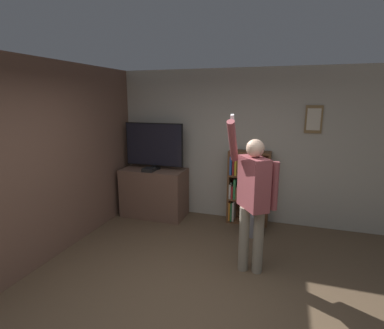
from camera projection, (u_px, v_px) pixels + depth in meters
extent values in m
plane|color=brown|center=(179.00, 314.00, 3.11)|extent=(14.00, 14.00, 0.00)
cube|color=#B2AD9E|center=(232.00, 146.00, 5.39)|extent=(6.14, 0.06, 2.70)
cube|color=olive|center=(314.00, 119.00, 4.84)|extent=(0.27, 0.02, 0.45)
cube|color=beige|center=(314.00, 119.00, 4.83)|extent=(0.21, 0.01, 0.35)
cube|color=brown|center=(84.00, 153.00, 4.72)|extent=(0.06, 4.34, 2.70)
cube|color=brown|center=(154.00, 192.00, 5.65)|extent=(1.17, 0.62, 0.90)
cylinder|color=black|center=(155.00, 168.00, 5.59)|extent=(0.22, 0.22, 0.03)
cylinder|color=black|center=(155.00, 166.00, 5.58)|extent=(0.06, 0.06, 0.05)
cube|color=black|center=(154.00, 144.00, 5.49)|extent=(1.12, 0.04, 0.79)
cube|color=black|center=(154.00, 145.00, 5.47)|extent=(1.08, 0.01, 0.75)
cube|color=black|center=(149.00, 170.00, 5.39)|extent=(0.20, 0.22, 0.06)
cube|color=brown|center=(229.00, 186.00, 5.36)|extent=(0.04, 0.28, 1.30)
cube|color=brown|center=(268.00, 189.00, 5.16)|extent=(0.04, 0.28, 1.30)
cube|color=brown|center=(249.00, 186.00, 5.39)|extent=(0.72, 0.01, 1.30)
cube|color=brown|center=(247.00, 221.00, 5.40)|extent=(0.64, 0.28, 0.04)
cube|color=brown|center=(248.00, 199.00, 5.31)|extent=(0.64, 0.28, 0.04)
cube|color=brown|center=(249.00, 176.00, 5.22)|extent=(0.64, 0.28, 0.04)
cube|color=brown|center=(250.00, 152.00, 5.12)|extent=(0.64, 0.28, 0.04)
cube|color=orange|center=(230.00, 211.00, 5.43)|extent=(0.03, 0.24, 0.35)
cube|color=#338447|center=(232.00, 211.00, 5.43)|extent=(0.02, 0.24, 0.34)
cube|color=beige|center=(234.00, 211.00, 5.42)|extent=(0.03, 0.25, 0.36)
cube|color=beige|center=(231.00, 190.00, 5.35)|extent=(0.03, 0.23, 0.26)
cube|color=red|center=(233.00, 191.00, 5.35)|extent=(0.03, 0.26, 0.22)
cube|color=#338447|center=(235.00, 188.00, 5.31)|extent=(0.04, 0.23, 0.35)
cube|color=#99663D|center=(237.00, 192.00, 5.33)|extent=(0.02, 0.26, 0.22)
cube|color=orange|center=(239.00, 192.00, 5.31)|extent=(0.03, 0.24, 0.22)
cube|color=#2D569E|center=(242.00, 190.00, 5.29)|extent=(0.03, 0.25, 0.30)
cube|color=#2D569E|center=(232.00, 165.00, 5.24)|extent=(0.04, 0.23, 0.32)
cube|color=red|center=(234.00, 165.00, 5.24)|extent=(0.02, 0.25, 0.32)
cube|color=gold|center=(236.00, 166.00, 5.22)|extent=(0.03, 0.23, 0.28)
cube|color=#99663D|center=(239.00, 164.00, 5.21)|extent=(0.03, 0.26, 0.36)
cylinder|color=gray|center=(244.00, 239.00, 3.83)|extent=(0.13, 0.13, 0.86)
cylinder|color=gray|center=(258.00, 241.00, 3.78)|extent=(0.13, 0.13, 0.86)
cube|color=#99474C|center=(254.00, 183.00, 3.64)|extent=(0.44, 0.49, 0.64)
sphere|color=beige|center=(255.00, 148.00, 3.55)|extent=(0.22, 0.22, 0.22)
cylinder|color=#99474C|center=(275.00, 186.00, 3.57)|extent=(0.09, 0.09, 0.59)
cylinder|color=#99474C|center=(233.00, 141.00, 3.49)|extent=(0.09, 0.41, 0.54)
cube|color=white|center=(232.00, 120.00, 3.38)|extent=(0.04, 0.09, 0.14)
cylinder|color=gray|center=(252.00, 224.00, 4.90)|extent=(0.33, 0.33, 0.36)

